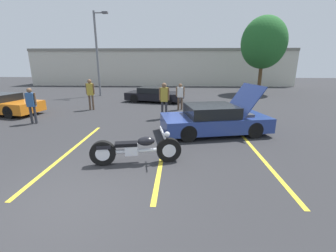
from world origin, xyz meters
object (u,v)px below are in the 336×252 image
object	(u,v)px
tree_background	(264,43)
show_car_hood_open	(215,119)
motorcycle	(136,149)
parked_car_left_row	(0,104)
light_pole	(98,51)
spectator_far_lot	(31,103)
spectator_by_show_car	(164,97)
parked_car_right_row	(154,94)
spectator_near_motorcycle	(180,94)
spectator_midground	(90,92)

from	to	relation	value
tree_background	show_car_hood_open	xyz separation A→B (m)	(-5.98, -12.51, -3.89)
motorcycle	show_car_hood_open	xyz separation A→B (m)	(2.68, 3.00, 0.16)
parked_car_left_row	show_car_hood_open	bearing A→B (deg)	-2.93
light_pole	spectator_far_lot	world-z (taller)	light_pole
spectator_by_show_car	spectator_far_lot	bearing A→B (deg)	-168.18
motorcycle	parked_car_left_row	bearing A→B (deg)	135.07
tree_background	parked_car_right_row	size ratio (longest dim) A/B	1.54
light_pole	motorcycle	size ratio (longest dim) A/B	2.62
light_pole	parked_car_left_row	bearing A→B (deg)	-114.26
parked_car_left_row	spectator_near_motorcycle	world-z (taller)	spectator_near_motorcycle
spectator_by_show_car	spectator_midground	world-z (taller)	spectator_midground
parked_car_right_row	spectator_by_show_car	size ratio (longest dim) A/B	2.39
parked_car_left_row	spectator_by_show_car	world-z (taller)	spectator_by_show_car
parked_car_right_row	spectator_far_lot	world-z (taller)	spectator_far_lot
parked_car_left_row	spectator_near_motorcycle	distance (m)	10.23
parked_car_left_row	spectator_near_motorcycle	size ratio (longest dim) A/B	2.99
parked_car_right_row	parked_car_left_row	xyz separation A→B (m)	(-8.21, -4.57, 0.04)
motorcycle	parked_car_left_row	world-z (taller)	parked_car_left_row
parked_car_left_row	spectator_far_lot	xyz separation A→B (m)	(3.13, -1.95, 0.45)
parked_car_left_row	spectator_midground	distance (m)	4.90
tree_background	spectator_near_motorcycle	bearing A→B (deg)	-133.25
spectator_near_motorcycle	spectator_far_lot	bearing A→B (deg)	-152.88
show_car_hood_open	spectator_midground	size ratio (longest dim) A/B	2.45
tree_background	spectator_by_show_car	xyz separation A→B (m)	(-8.19, -10.11, -3.37)
spectator_by_show_car	spectator_far_lot	size ratio (longest dim) A/B	1.09
tree_background	spectator_far_lot	size ratio (longest dim) A/B	3.99
motorcycle	tree_background	bearing A→B (deg)	50.47
spectator_midground	spectator_far_lot	size ratio (longest dim) A/B	1.10
light_pole	motorcycle	xyz separation A→B (m)	(5.52, -13.34, -3.33)
show_car_hood_open	parked_car_right_row	world-z (taller)	show_car_hood_open
motorcycle	spectator_far_lot	world-z (taller)	spectator_far_lot
light_pole	spectator_far_lot	xyz separation A→B (m)	(-0.15, -9.22, -2.75)
spectator_far_lot	parked_car_left_row	bearing A→B (deg)	148.09
motorcycle	spectator_by_show_car	xyz separation A→B (m)	(0.47, 5.40, 0.68)
tree_background	parked_car_left_row	world-z (taller)	tree_background
motorcycle	spectator_far_lot	size ratio (longest dim) A/B	1.53
tree_background	spectator_midground	xyz separation A→B (m)	(-12.77, -8.12, -3.36)
spectator_near_motorcycle	spectator_far_lot	world-z (taller)	spectator_far_lot
show_car_hood_open	light_pole	bearing A→B (deg)	116.57
show_car_hood_open	spectator_near_motorcycle	size ratio (longest dim) A/B	2.84
spectator_midground	spectator_far_lot	bearing A→B (deg)	-115.39
motorcycle	spectator_near_motorcycle	xyz separation A→B (m)	(1.29, 7.68, 0.52)
spectator_by_show_car	parked_car_left_row	bearing A→B (deg)	175.90
tree_background	motorcycle	world-z (taller)	tree_background
light_pole	parked_car_left_row	size ratio (longest dim) A/B	1.42
light_pole	tree_background	distance (m)	14.36
spectator_near_motorcycle	spectator_far_lot	distance (m)	7.82
show_car_hood_open	spectator_by_show_car	distance (m)	3.31
spectator_far_lot	tree_background	bearing A→B (deg)	38.50
tree_background	show_car_hood_open	bearing A→B (deg)	-115.54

